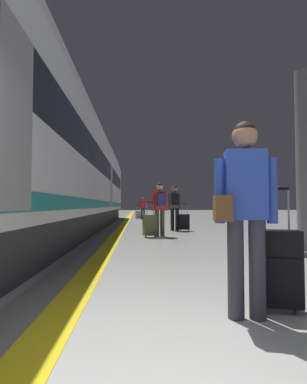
{
  "coord_description": "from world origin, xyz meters",
  "views": [
    {
      "loc": [
        -0.16,
        -1.43,
        0.96
      ],
      "look_at": [
        0.3,
        7.24,
        1.33
      ],
      "focal_mm": 28.74,
      "sensor_mm": 36.0,
      "label": 1
    }
  ],
  "objects_px": {
    "rolling_suitcase_foreground": "(279,268)",
    "suitcase_near": "(150,225)",
    "passenger_mid": "(175,204)",
    "suitcase_far": "(138,215)",
    "traveller_foreground": "(244,203)",
    "passenger_near": "(160,204)",
    "high_speed_train": "(38,149)",
    "suitcase_mid": "(184,222)",
    "passenger_far": "(143,206)"
  },
  "relations": [
    {
      "from": "passenger_near",
      "to": "rolling_suitcase_foreground",
      "type": "bearing_deg",
      "value": -85.0
    },
    {
      "from": "suitcase_near",
      "to": "traveller_foreground",
      "type": "bearing_deg",
      "value": -85.27
    },
    {
      "from": "suitcase_near",
      "to": "suitcase_mid",
      "type": "xyz_separation_m",
      "value": [
        1.37,
        2.2,
        -0.02
      ]
    },
    {
      "from": "rolling_suitcase_foreground",
      "to": "suitcase_mid",
      "type": "bearing_deg",
      "value": 86.95
    },
    {
      "from": "high_speed_train",
      "to": "passenger_near",
      "type": "xyz_separation_m",
      "value": [
        3.42,
        0.93,
        -1.52
      ]
    },
    {
      "from": "passenger_mid",
      "to": "suitcase_far",
      "type": "distance_m",
      "value": 9.7
    },
    {
      "from": "passenger_mid",
      "to": "suitcase_mid",
      "type": "height_order",
      "value": "passenger_mid"
    },
    {
      "from": "traveller_foreground",
      "to": "passenger_near",
      "type": "distance_m",
      "value": 6.85
    },
    {
      "from": "traveller_foreground",
      "to": "suitcase_mid",
      "type": "height_order",
      "value": "traveller_foreground"
    },
    {
      "from": "rolling_suitcase_foreground",
      "to": "passenger_near",
      "type": "distance_m",
      "value": 6.76
    },
    {
      "from": "passenger_near",
      "to": "traveller_foreground",
      "type": "bearing_deg",
      "value": -88.15
    },
    {
      "from": "high_speed_train",
      "to": "passenger_mid",
      "type": "distance_m",
      "value": 5.39
    },
    {
      "from": "high_speed_train",
      "to": "passenger_mid",
      "type": "relative_size",
      "value": 19.97
    },
    {
      "from": "suitcase_near",
      "to": "suitcase_far",
      "type": "relative_size",
      "value": 1.13
    },
    {
      "from": "high_speed_train",
      "to": "suitcase_mid",
      "type": "height_order",
      "value": "high_speed_train"
    },
    {
      "from": "passenger_near",
      "to": "suitcase_mid",
      "type": "xyz_separation_m",
      "value": [
        1.05,
        1.97,
        -0.64
      ]
    },
    {
      "from": "traveller_foreground",
      "to": "passenger_far",
      "type": "height_order",
      "value": "traveller_foreground"
    },
    {
      "from": "rolling_suitcase_foreground",
      "to": "passenger_near",
      "type": "relative_size",
      "value": 0.68
    },
    {
      "from": "passenger_far",
      "to": "rolling_suitcase_foreground",
      "type": "bearing_deg",
      "value": -87.25
    },
    {
      "from": "suitcase_mid",
      "to": "suitcase_far",
      "type": "height_order",
      "value": "suitcase_mid"
    },
    {
      "from": "traveller_foreground",
      "to": "passenger_near",
      "type": "height_order",
      "value": "traveller_foreground"
    },
    {
      "from": "rolling_suitcase_foreground",
      "to": "passenger_mid",
      "type": "distance_m",
      "value": 8.89
    },
    {
      "from": "passenger_near",
      "to": "suitcase_far",
      "type": "height_order",
      "value": "passenger_near"
    },
    {
      "from": "passenger_near",
      "to": "passenger_mid",
      "type": "xyz_separation_m",
      "value": [
        0.73,
        2.17,
        0.03
      ]
    },
    {
      "from": "high_speed_train",
      "to": "suitcase_mid",
      "type": "bearing_deg",
      "value": 32.91
    },
    {
      "from": "passenger_mid",
      "to": "passenger_far",
      "type": "relative_size",
      "value": 1.08
    },
    {
      "from": "traveller_foreground",
      "to": "passenger_mid",
      "type": "bearing_deg",
      "value": 86.78
    },
    {
      "from": "high_speed_train",
      "to": "passenger_far",
      "type": "distance_m",
      "value": 13.26
    },
    {
      "from": "rolling_suitcase_foreground",
      "to": "suitcase_far",
      "type": "xyz_separation_m",
      "value": [
        -1.21,
        18.45,
        -0.09
      ]
    },
    {
      "from": "rolling_suitcase_foreground",
      "to": "passenger_far",
      "type": "xyz_separation_m",
      "value": [
        -0.89,
        18.57,
        0.53
      ]
    },
    {
      "from": "traveller_foreground",
      "to": "passenger_mid",
      "type": "relative_size",
      "value": 0.98
    },
    {
      "from": "suitcase_mid",
      "to": "suitcase_far",
      "type": "distance_m",
      "value": 9.92
    },
    {
      "from": "passenger_near",
      "to": "high_speed_train",
      "type": "bearing_deg",
      "value": -164.84
    },
    {
      "from": "passenger_near",
      "to": "suitcase_mid",
      "type": "distance_m",
      "value": 2.32
    },
    {
      "from": "passenger_near",
      "to": "passenger_far",
      "type": "height_order",
      "value": "passenger_near"
    },
    {
      "from": "rolling_suitcase_foreground",
      "to": "passenger_near",
      "type": "bearing_deg",
      "value": 95.0
    },
    {
      "from": "high_speed_train",
      "to": "rolling_suitcase_foreground",
      "type": "height_order",
      "value": "high_speed_train"
    },
    {
      "from": "high_speed_train",
      "to": "passenger_far",
      "type": "height_order",
      "value": "high_speed_train"
    },
    {
      "from": "rolling_suitcase_foreground",
      "to": "traveller_foreground",
      "type": "bearing_deg",
      "value": -158.37
    },
    {
      "from": "passenger_far",
      "to": "suitcase_far",
      "type": "xyz_separation_m",
      "value": [
        -0.32,
        -0.12,
        -0.62
      ]
    },
    {
      "from": "rolling_suitcase_foreground",
      "to": "suitcase_far",
      "type": "relative_size",
      "value": 1.19
    },
    {
      "from": "passenger_mid",
      "to": "passenger_far",
      "type": "height_order",
      "value": "passenger_mid"
    },
    {
      "from": "rolling_suitcase_foreground",
      "to": "suitcase_near",
      "type": "xyz_separation_m",
      "value": [
        -0.91,
        6.47,
        -0.03
      ]
    },
    {
      "from": "high_speed_train",
      "to": "suitcase_far",
      "type": "height_order",
      "value": "high_speed_train"
    },
    {
      "from": "traveller_foreground",
      "to": "suitcase_far",
      "type": "bearing_deg",
      "value": 92.61
    },
    {
      "from": "traveller_foreground",
      "to": "passenger_near",
      "type": "xyz_separation_m",
      "value": [
        -0.22,
        6.85,
        0.01
      ]
    },
    {
      "from": "rolling_suitcase_foreground",
      "to": "passenger_mid",
      "type": "height_order",
      "value": "passenger_mid"
    },
    {
      "from": "passenger_near",
      "to": "suitcase_near",
      "type": "xyz_separation_m",
      "value": [
        -0.33,
        -0.23,
        -0.62
      ]
    },
    {
      "from": "rolling_suitcase_foreground",
      "to": "suitcase_mid",
      "type": "relative_size",
      "value": 1.1
    },
    {
      "from": "passenger_mid",
      "to": "high_speed_train",
      "type": "bearing_deg",
      "value": -143.31
    }
  ]
}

